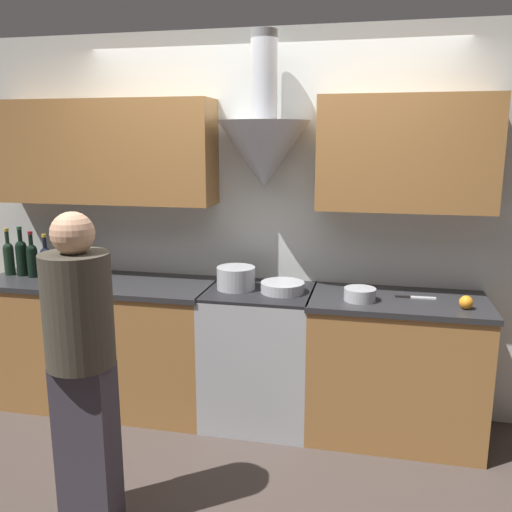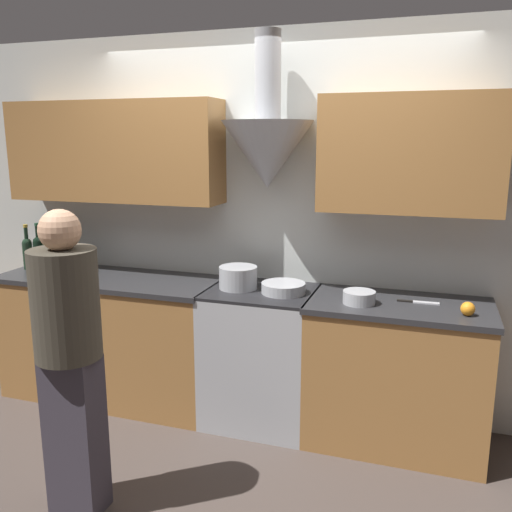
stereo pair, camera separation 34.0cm
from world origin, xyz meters
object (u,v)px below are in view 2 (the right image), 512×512
(wine_bottle_2, at_px, (48,254))
(person_foreground_left, at_px, (69,351))
(wine_bottle_1, at_px, (39,251))
(orange_fruit, at_px, (468,309))
(saucepan, at_px, (359,297))
(stove_range, at_px, (261,355))
(wine_bottle_0, at_px, (28,251))
(mixing_bowl, at_px, (283,288))
(wine_bottle_3, at_px, (61,256))
(stock_pot, at_px, (238,277))
(wine_bottle_4, at_px, (71,257))

(wine_bottle_2, distance_m, person_foreground_left, 1.58)
(wine_bottle_1, distance_m, wine_bottle_2, 0.11)
(wine_bottle_1, height_order, orange_fruit, wine_bottle_1)
(wine_bottle_2, relative_size, saucepan, 1.70)
(stove_range, relative_size, wine_bottle_0, 2.69)
(person_foreground_left, bearing_deg, wine_bottle_1, 133.94)
(mixing_bowl, distance_m, saucepan, 0.50)
(mixing_bowl, height_order, person_foreground_left, person_foreground_left)
(wine_bottle_0, relative_size, orange_fruit, 4.32)
(wine_bottle_3, height_order, orange_fruit, wine_bottle_3)
(mixing_bowl, relative_size, orange_fruit, 3.58)
(wine_bottle_3, height_order, stock_pot, wine_bottle_3)
(wine_bottle_0, xyz_separation_m, wine_bottle_4, (0.40, -0.02, -0.01))
(wine_bottle_0, xyz_separation_m, wine_bottle_1, (0.11, -0.00, 0.01))
(stock_pot, height_order, person_foreground_left, person_foreground_left)
(wine_bottle_2, distance_m, stock_pot, 1.50)
(wine_bottle_0, bearing_deg, wine_bottle_3, -3.39)
(wine_bottle_1, height_order, wine_bottle_4, wine_bottle_1)
(wine_bottle_4, xyz_separation_m, mixing_bowl, (1.62, -0.02, -0.09))
(stock_pot, bearing_deg, orange_fruit, -5.38)
(stove_range, distance_m, orange_fruit, 1.36)
(wine_bottle_1, height_order, stock_pot, wine_bottle_1)
(orange_fruit, bearing_deg, person_foreground_left, -150.99)
(saucepan, bearing_deg, stove_range, 171.73)
(stove_range, xyz_separation_m, orange_fruit, (1.26, -0.14, 0.50))
(stove_range, bearing_deg, saucepan, -8.27)
(stove_range, height_order, mixing_bowl, mixing_bowl)
(wine_bottle_4, bearing_deg, saucepan, -2.60)
(stock_pot, bearing_deg, mixing_bowl, -2.98)
(wine_bottle_2, relative_size, mixing_bowl, 1.17)
(stove_range, relative_size, orange_fruit, 11.60)
(stove_range, height_order, wine_bottle_1, wine_bottle_1)
(wine_bottle_0, xyz_separation_m, wine_bottle_3, (0.31, -0.02, -0.01))
(stove_range, relative_size, wine_bottle_2, 2.77)
(stock_pot, bearing_deg, person_foreground_left, -111.23)
(wine_bottle_4, bearing_deg, wine_bottle_3, -177.95)
(wine_bottle_4, distance_m, stock_pot, 1.31)
(wine_bottle_1, distance_m, saucepan, 2.42)
(mixing_bowl, height_order, saucepan, saucepan)
(wine_bottle_1, bearing_deg, mixing_bowl, -1.02)
(stove_range, height_order, wine_bottle_4, wine_bottle_4)
(wine_bottle_3, height_order, mixing_bowl, wine_bottle_3)
(stove_range, distance_m, wine_bottle_4, 1.57)
(orange_fruit, bearing_deg, wine_bottle_0, 177.22)
(wine_bottle_2, bearing_deg, mixing_bowl, -0.32)
(wine_bottle_1, xyz_separation_m, wine_bottle_4, (0.30, -0.01, -0.02))
(wine_bottle_1, bearing_deg, stove_range, -0.53)
(wine_bottle_0, bearing_deg, stock_pot, -0.61)
(wine_bottle_1, distance_m, person_foreground_left, 1.67)
(stock_pot, bearing_deg, wine_bottle_1, 179.36)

